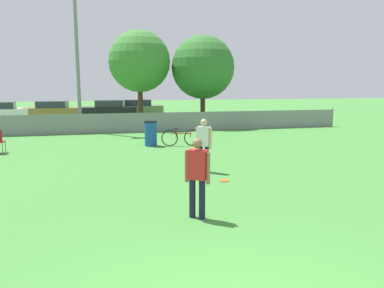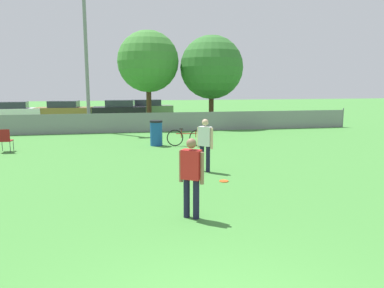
% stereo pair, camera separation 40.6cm
% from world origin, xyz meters
% --- Properties ---
extents(fence_backline, '(26.30, 0.07, 1.21)m').
position_xyz_m(fence_backline, '(0.00, 18.00, 0.55)').
color(fence_backline, gray).
rests_on(fence_backline, ground_plane).
extents(light_pole, '(0.90, 0.36, 10.06)m').
position_xyz_m(light_pole, '(-2.57, 19.19, 5.82)').
color(light_pole, gray).
rests_on(light_pole, ground_plane).
extents(tree_near_pole, '(3.85, 3.85, 6.04)m').
position_xyz_m(tree_near_pole, '(1.07, 20.71, 4.11)').
color(tree_near_pole, '#4C331E').
rests_on(tree_near_pole, ground_plane).
extents(tree_far_right, '(4.06, 4.06, 5.81)m').
position_xyz_m(tree_far_right, '(5.11, 20.46, 3.77)').
color(tree_far_right, '#4C331E').
rests_on(tree_far_right, ground_plane).
extents(player_defender_red, '(0.46, 0.40, 1.65)m').
position_xyz_m(player_defender_red, '(0.48, 3.85, 0.95)').
color(player_defender_red, '#191933').
rests_on(player_defender_red, ground_plane).
extents(player_receiver_white, '(0.43, 0.42, 1.65)m').
position_xyz_m(player_receiver_white, '(1.70, 7.80, 0.95)').
color(player_receiver_white, '#191933').
rests_on(player_receiver_white, ground_plane).
extents(frisbee_disc, '(0.26, 0.26, 0.03)m').
position_xyz_m(frisbee_disc, '(1.95, 6.51, 0.01)').
color(frisbee_disc, '#E5591E').
rests_on(frisbee_disc, ground_plane).
extents(bicycle_sideline, '(1.72, 0.44, 0.78)m').
position_xyz_m(bicycle_sideline, '(2.02, 12.75, 0.38)').
color(bicycle_sideline, black).
rests_on(bicycle_sideline, ground_plane).
extents(trash_bin, '(0.57, 0.57, 1.12)m').
position_xyz_m(trash_bin, '(0.73, 13.12, 0.57)').
color(trash_bin, '#194C99').
rests_on(trash_bin, ground_plane).
extents(parked_car_white, '(4.28, 1.97, 1.37)m').
position_xyz_m(parked_car_white, '(-8.89, 27.83, 0.66)').
color(parked_car_white, black).
rests_on(parked_car_white, ground_plane).
extents(parked_car_tan, '(4.43, 2.15, 1.40)m').
position_xyz_m(parked_car_tan, '(-5.09, 27.93, 0.68)').
color(parked_car_tan, black).
rests_on(parked_car_tan, ground_plane).
extents(parked_car_dark, '(4.24, 1.98, 1.46)m').
position_xyz_m(parked_car_dark, '(-0.74, 27.26, 0.70)').
color(parked_car_dark, black).
rests_on(parked_car_dark, ground_plane).
extents(parked_car_olive, '(4.47, 2.10, 1.41)m').
position_xyz_m(parked_car_olive, '(1.55, 28.89, 0.69)').
color(parked_car_olive, black).
rests_on(parked_car_olive, ground_plane).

